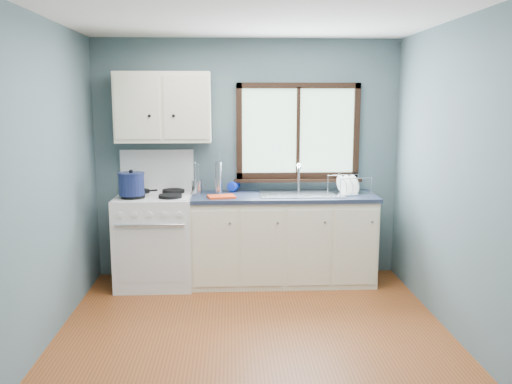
{
  "coord_description": "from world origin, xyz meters",
  "views": [
    {
      "loc": [
        -0.18,
        -3.92,
        1.87
      ],
      "look_at": [
        0.05,
        0.9,
        1.05
      ],
      "focal_mm": 38.0,
      "sensor_mm": 36.0,
      "label": 1
    }
  ],
  "objects_px": {
    "thermos": "(218,178)",
    "dish_rack": "(349,189)",
    "base_cabinets": "(283,243)",
    "stockpot": "(131,184)",
    "gas_range": "(155,237)",
    "sink": "(301,200)",
    "skillet": "(132,192)",
    "utensil_crock": "(197,187)"
  },
  "relations": [
    {
      "from": "base_cabinets",
      "to": "skillet",
      "type": "relative_size",
      "value": 4.58
    },
    {
      "from": "skillet",
      "to": "thermos",
      "type": "bearing_deg",
      "value": -7.09
    },
    {
      "from": "gas_range",
      "to": "utensil_crock",
      "type": "distance_m",
      "value": 0.66
    },
    {
      "from": "sink",
      "to": "stockpot",
      "type": "xyz_separation_m",
      "value": [
        -1.67,
        -0.18,
        0.21
      ]
    },
    {
      "from": "base_cabinets",
      "to": "sink",
      "type": "bearing_deg",
      "value": -0.13
    },
    {
      "from": "base_cabinets",
      "to": "sink",
      "type": "xyz_separation_m",
      "value": [
        0.18,
        -0.0,
        0.45
      ]
    },
    {
      "from": "thermos",
      "to": "gas_range",
      "type": "bearing_deg",
      "value": -168.62
    },
    {
      "from": "sink",
      "to": "utensil_crock",
      "type": "relative_size",
      "value": 2.44
    },
    {
      "from": "stockpot",
      "to": "dish_rack",
      "type": "height_order",
      "value": "stockpot"
    },
    {
      "from": "stockpot",
      "to": "dish_rack",
      "type": "bearing_deg",
      "value": 5.37
    },
    {
      "from": "thermos",
      "to": "dish_rack",
      "type": "relative_size",
      "value": 0.74
    },
    {
      "from": "stockpot",
      "to": "thermos",
      "type": "xyz_separation_m",
      "value": [
        0.83,
        0.29,
        0.01
      ]
    },
    {
      "from": "utensil_crock",
      "to": "sink",
      "type": "bearing_deg",
      "value": -5.73
    },
    {
      "from": "thermos",
      "to": "skillet",
      "type": "bearing_deg",
      "value": -162.1
    },
    {
      "from": "gas_range",
      "to": "base_cabinets",
      "type": "height_order",
      "value": "gas_range"
    },
    {
      "from": "sink",
      "to": "gas_range",
      "type": "bearing_deg",
      "value": -179.29
    },
    {
      "from": "base_cabinets",
      "to": "sink",
      "type": "relative_size",
      "value": 2.2
    },
    {
      "from": "stockpot",
      "to": "utensil_crock",
      "type": "bearing_deg",
      "value": 25.29
    },
    {
      "from": "gas_range",
      "to": "base_cabinets",
      "type": "distance_m",
      "value": 1.31
    },
    {
      "from": "base_cabinets",
      "to": "stockpot",
      "type": "relative_size",
      "value": 5.85
    },
    {
      "from": "gas_range",
      "to": "utensil_crock",
      "type": "height_order",
      "value": "gas_range"
    },
    {
      "from": "sink",
      "to": "stockpot",
      "type": "relative_size",
      "value": 2.66
    },
    {
      "from": "gas_range",
      "to": "stockpot",
      "type": "xyz_separation_m",
      "value": [
        -0.19,
        -0.16,
        0.58
      ]
    },
    {
      "from": "base_cabinets",
      "to": "utensil_crock",
      "type": "bearing_deg",
      "value": 173.13
    },
    {
      "from": "skillet",
      "to": "dish_rack",
      "type": "height_order",
      "value": "dish_rack"
    },
    {
      "from": "gas_range",
      "to": "skillet",
      "type": "distance_m",
      "value": 0.55
    },
    {
      "from": "dish_rack",
      "to": "skillet",
      "type": "bearing_deg",
      "value": 167.65
    },
    {
      "from": "base_cabinets",
      "to": "stockpot",
      "type": "distance_m",
      "value": 1.65
    },
    {
      "from": "skillet",
      "to": "base_cabinets",
      "type": "bearing_deg",
      "value": -18.95
    },
    {
      "from": "skillet",
      "to": "stockpot",
      "type": "height_order",
      "value": "stockpot"
    },
    {
      "from": "gas_range",
      "to": "stockpot",
      "type": "bearing_deg",
      "value": -139.1
    },
    {
      "from": "sink",
      "to": "stockpot",
      "type": "distance_m",
      "value": 1.7
    },
    {
      "from": "thermos",
      "to": "stockpot",
      "type": "bearing_deg",
      "value": -160.56
    },
    {
      "from": "stockpot",
      "to": "skillet",
      "type": "bearing_deg",
      "value": 90.28
    },
    {
      "from": "gas_range",
      "to": "thermos",
      "type": "bearing_deg",
      "value": 11.38
    },
    {
      "from": "sink",
      "to": "utensil_crock",
      "type": "height_order",
      "value": "utensil_crock"
    },
    {
      "from": "base_cabinets",
      "to": "stockpot",
      "type": "bearing_deg",
      "value": -173.02
    },
    {
      "from": "gas_range",
      "to": "dish_rack",
      "type": "relative_size",
      "value": 3.08
    },
    {
      "from": "base_cabinets",
      "to": "dish_rack",
      "type": "height_order",
      "value": "dish_rack"
    },
    {
      "from": "thermos",
      "to": "dish_rack",
      "type": "xyz_separation_m",
      "value": [
        1.34,
        -0.09,
        -0.11
      ]
    },
    {
      "from": "sink",
      "to": "thermos",
      "type": "xyz_separation_m",
      "value": [
        -0.84,
        0.11,
        0.22
      ]
    },
    {
      "from": "stockpot",
      "to": "dish_rack",
      "type": "xyz_separation_m",
      "value": [
        2.17,
        0.2,
        -0.1
      ]
    }
  ]
}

